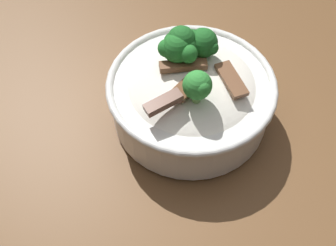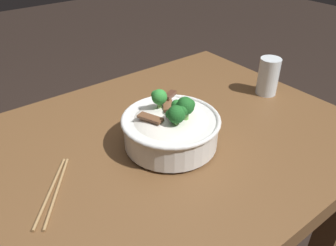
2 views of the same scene
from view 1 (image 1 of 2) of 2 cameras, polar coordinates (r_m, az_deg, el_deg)
dining_table at (r=0.79m, az=2.22°, el=-7.15°), size 1.10×0.84×0.81m
rice_bowl at (r=0.65m, az=3.10°, el=4.13°), size 0.26×0.26×0.16m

